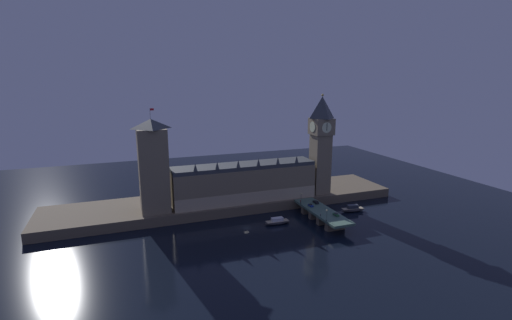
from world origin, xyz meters
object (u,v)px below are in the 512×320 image
car_southbound_lead (336,214)px  street_lamp_near (327,214)px  street_lamp_far (301,197)px  car_northbound_lead (311,205)px  pedestrian_near_rail (321,215)px  pedestrian_far_rail (300,201)px  car_southbound_trail (316,202)px  boat_downstream (353,209)px  victoria_tower (153,166)px  boat_upstream (277,222)px  clock_tower (321,142)px

car_southbound_lead → street_lamp_near: (-8.85, -4.85, 3.19)m
street_lamp_far → car_northbound_lead: bearing=-63.1°
pedestrian_near_rail → pedestrian_far_rail: (0.00, 23.97, 0.01)m
pedestrian_near_rail → street_lamp_far: bearing=91.0°
car_northbound_lead → pedestrian_near_rail: 16.51m
car_southbound_trail → boat_downstream: size_ratio=0.31×
victoria_tower → street_lamp_near: bearing=-30.6°
pedestrian_far_rail → boat_upstream: pedestrian_far_rail is taller
car_southbound_trail → pedestrian_far_rail: pedestrian_far_rail is taller
boat_downstream → victoria_tower: bearing=166.3°
pedestrian_near_rail → car_northbound_lead: bearing=80.2°
car_southbound_trail → pedestrian_far_rail: 9.27m
street_lamp_far → boat_downstream: 33.62m
car_southbound_lead → pedestrian_near_rail: bearing=166.8°
clock_tower → boat_upstream: clock_tower is taller
car_northbound_lead → boat_upstream: (-23.24, -4.14, -5.43)m
street_lamp_near → pedestrian_far_rail: bearing=89.3°
clock_tower → victoria_tower: bearing=178.7°
car_southbound_trail → car_southbound_lead: bearing=-90.0°
boat_downstream → pedestrian_far_rail: bearing=162.7°
car_southbound_lead → boat_downstream: (22.51, 16.29, -5.34)m
car_southbound_trail → pedestrian_near_rail: bearing=-112.7°
clock_tower → car_southbound_lead: (-13.44, -41.77, -33.03)m
car_southbound_trail → boat_upstream: (-28.87, -8.04, -5.52)m
clock_tower → pedestrian_far_rail: (-21.89, -15.81, -32.79)m
pedestrian_far_rail → boat_upstream: size_ratio=0.12×
car_northbound_lead → street_lamp_near: size_ratio=0.65×
pedestrian_near_rail → boat_upstream: pedestrian_near_rail is taller
street_lamp_far → boat_upstream: bearing=-152.4°
car_southbound_lead → street_lamp_near: size_ratio=0.66×
car_northbound_lead → boat_downstream: size_ratio=0.26×
clock_tower → car_southbound_trail: bearing=-124.4°
car_southbound_trail → pedestrian_far_rail: bearing=155.7°
victoria_tower → boat_upstream: 76.19m
victoria_tower → pedestrian_far_rail: 88.84m
car_southbound_trail → street_lamp_far: (-8.85, 2.44, 3.53)m
clock_tower → car_southbound_lead: clock_tower is taller
pedestrian_near_rail → pedestrian_far_rail: bearing=90.0°
pedestrian_near_rail → street_lamp_far: street_lamp_far is taller
victoria_tower → street_lamp_far: bearing=-13.3°
pedestrian_far_rail → street_lamp_far: size_ratio=0.27×
pedestrian_far_rail → clock_tower: bearing=35.8°
pedestrian_far_rail → street_lamp_near: (-0.40, -30.81, 2.95)m
car_southbound_trail → street_lamp_far: size_ratio=0.70×
car_southbound_lead → street_lamp_far: street_lamp_far is taller
car_southbound_lead → boat_upstream: bearing=153.9°
victoria_tower → pedestrian_near_rail: size_ratio=32.65×
victoria_tower → street_lamp_near: size_ratio=9.38×
clock_tower → pedestrian_near_rail: (-21.89, -39.79, -32.81)m
street_lamp_far → boat_upstream: street_lamp_far is taller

